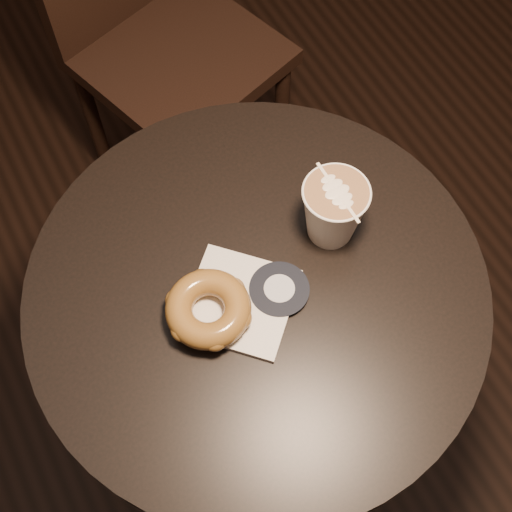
% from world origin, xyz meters
% --- Properties ---
extents(cafe_table, '(0.70, 0.70, 0.75)m').
position_xyz_m(cafe_table, '(0.00, 0.00, 0.55)').
color(cafe_table, black).
rests_on(cafe_table, ground).
extents(chair, '(0.51, 0.51, 1.03)m').
position_xyz_m(chair, '(0.16, 0.81, 0.57)').
color(chair, black).
rests_on(chair, ground).
extents(pastry_bag, '(0.21, 0.21, 0.01)m').
position_xyz_m(pastry_bag, '(-0.03, -0.01, 0.75)').
color(pastry_bag, silver).
rests_on(pastry_bag, cafe_table).
extents(doughnut, '(0.12, 0.12, 0.04)m').
position_xyz_m(doughnut, '(-0.08, -0.01, 0.78)').
color(doughnut, brown).
rests_on(doughnut, pastry_bag).
extents(latte_cup, '(0.10, 0.10, 0.11)m').
position_xyz_m(latte_cup, '(0.15, 0.03, 0.81)').
color(latte_cup, white).
rests_on(latte_cup, cafe_table).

